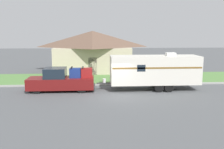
# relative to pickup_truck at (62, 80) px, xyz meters

# --- Properties ---
(ground_plane) EXTENTS (120.00, 120.00, 0.00)m
(ground_plane) POSITION_rel_pickup_truck_xyz_m (4.56, -1.73, -0.93)
(ground_plane) COLOR #515456
(curb_strip) EXTENTS (80.00, 0.30, 0.14)m
(curb_strip) POSITION_rel_pickup_truck_xyz_m (4.56, 2.02, -0.86)
(curb_strip) COLOR #999993
(curb_strip) RESTS_ON ground_plane
(lawn_strip) EXTENTS (80.00, 7.00, 0.03)m
(lawn_strip) POSITION_rel_pickup_truck_xyz_m (4.56, 5.67, -0.91)
(lawn_strip) COLOR #568442
(lawn_strip) RESTS_ON ground_plane
(house_across_street) EXTENTS (10.20, 7.02, 5.22)m
(house_across_street) POSITION_rel_pickup_truck_xyz_m (2.59, 11.13, 1.78)
(house_across_street) COLOR beige
(house_across_street) RESTS_ON ground_plane
(pickup_truck) EXTENTS (5.77, 2.01, 2.10)m
(pickup_truck) POSITION_rel_pickup_truck_xyz_m (0.00, 0.00, 0.00)
(pickup_truck) COLOR black
(pickup_truck) RESTS_ON ground_plane
(travel_trailer) EXTENTS (9.00, 2.35, 3.29)m
(travel_trailer) POSITION_rel_pickup_truck_xyz_m (8.13, -0.00, 0.86)
(travel_trailer) COLOR black
(travel_trailer) RESTS_ON ground_plane
(mailbox) EXTENTS (0.48, 0.20, 1.29)m
(mailbox) POSITION_rel_pickup_truck_xyz_m (5.36, 2.80, 0.06)
(mailbox) COLOR brown
(mailbox) RESTS_ON ground_plane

